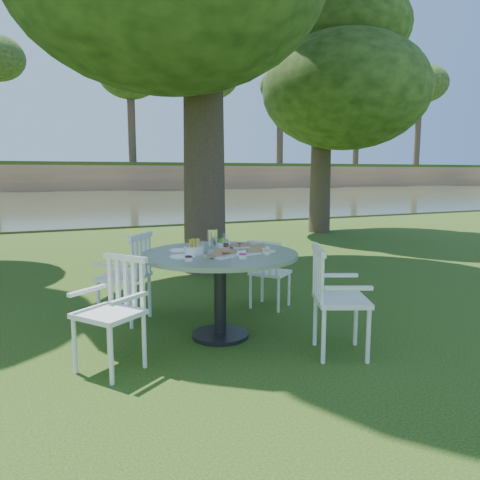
% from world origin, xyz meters
% --- Properties ---
extents(ground, '(140.00, 140.00, 0.00)m').
position_xyz_m(ground, '(0.00, 0.00, 0.00)').
color(ground, '#1B350B').
rests_on(ground, ground).
extents(table, '(1.50, 1.50, 0.85)m').
position_xyz_m(table, '(-0.51, -0.46, 0.70)').
color(table, black).
rests_on(table, ground).
extents(chair_ne, '(0.56, 0.57, 0.82)m').
position_xyz_m(chair_ne, '(0.36, 0.21, 0.48)').
color(chair_ne, white).
rests_on(chair_ne, ground).
extents(chair_nw, '(0.66, 0.66, 0.96)m').
position_xyz_m(chair_nw, '(-1.20, 0.37, 0.57)').
color(chair_nw, white).
rests_on(chair_nw, ground).
extents(chair_sw, '(0.63, 0.64, 0.93)m').
position_xyz_m(chair_sw, '(-1.55, -0.77, 0.55)').
color(chair_sw, white).
rests_on(chair_sw, ground).
extents(chair_se, '(0.61, 0.63, 0.96)m').
position_xyz_m(chair_se, '(0.22, -1.27, 0.57)').
color(chair_se, white).
rests_on(chair_se, ground).
extents(tableware, '(1.05, 0.76, 0.20)m').
position_xyz_m(tableware, '(-0.52, -0.39, 0.88)').
color(tableware, white).
rests_on(tableware, table).
extents(river, '(100.00, 28.00, 0.12)m').
position_xyz_m(river, '(0.00, 23.00, 0.00)').
color(river, '#303620').
rests_on(river, ground).
extents(far_bank, '(100.00, 18.00, 15.20)m').
position_xyz_m(far_bank, '(0.28, 41.12, 7.25)').
color(far_bank, '#A8704E').
rests_on(far_bank, ground).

